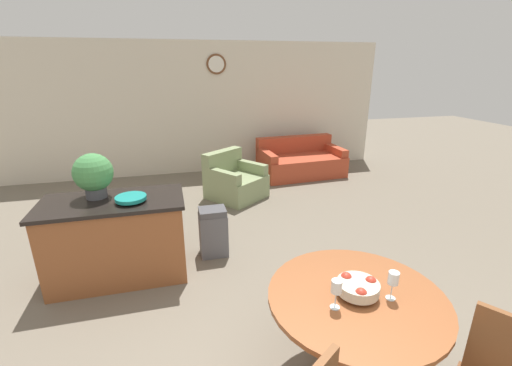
{
  "coord_description": "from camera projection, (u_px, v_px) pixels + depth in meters",
  "views": [
    {
      "loc": [
        -0.65,
        -1.0,
        2.26
      ],
      "look_at": [
        0.27,
        2.56,
        0.97
      ],
      "focal_mm": 24.0,
      "sensor_mm": 36.0,
      "label": 1
    }
  ],
  "objects": [
    {
      "name": "wall_back",
      "position": [
        199.0,
        109.0,
        7.15
      ],
      "size": [
        8.0,
        0.09,
        2.7
      ],
      "color": "beige",
      "rests_on": "ground_plane"
    },
    {
      "name": "dining_table",
      "position": [
        354.0,
        316.0,
        2.38
      ],
      "size": [
        1.21,
        1.21,
        0.77
      ],
      "color": "brown",
      "rests_on": "ground_plane"
    },
    {
      "name": "fruit_bowl",
      "position": [
        358.0,
        287.0,
        2.3
      ],
      "size": [
        0.28,
        0.28,
        0.13
      ],
      "color": "#B7B29E",
      "rests_on": "dining_table"
    },
    {
      "name": "wine_glass_left",
      "position": [
        337.0,
        288.0,
        2.16
      ],
      "size": [
        0.07,
        0.07,
        0.21
      ],
      "color": "silver",
      "rests_on": "dining_table"
    },
    {
      "name": "wine_glass_right",
      "position": [
        393.0,
        279.0,
        2.24
      ],
      "size": [
        0.07,
        0.07,
        0.21
      ],
      "color": "silver",
      "rests_on": "dining_table"
    },
    {
      "name": "kitchen_island",
      "position": [
        117.0,
        239.0,
        3.71
      ],
      "size": [
        1.46,
        0.73,
        0.91
      ],
      "color": "brown",
      "rests_on": "ground_plane"
    },
    {
      "name": "teal_bowl",
      "position": [
        131.0,
        198.0,
        3.5
      ],
      "size": [
        0.31,
        0.31,
        0.06
      ],
      "color": "teal",
      "rests_on": "kitchen_island"
    },
    {
      "name": "potted_plant",
      "position": [
        93.0,
        174.0,
        3.55
      ],
      "size": [
        0.4,
        0.4,
        0.48
      ],
      "color": "#4C4C51",
      "rests_on": "kitchen_island"
    },
    {
      "name": "trash_bin",
      "position": [
        213.0,
        232.0,
        4.19
      ],
      "size": [
        0.33,
        0.27,
        0.61
      ],
      "color": "#56565B",
      "rests_on": "ground_plane"
    },
    {
      "name": "couch",
      "position": [
        300.0,
        162.0,
        7.29
      ],
      "size": [
        1.76,
        1.09,
        0.76
      ],
      "rotation": [
        0.0,
        0.0,
        0.06
      ],
      "color": "#B24228",
      "rests_on": "ground_plane"
    },
    {
      "name": "armchair",
      "position": [
        235.0,
        182.0,
        6.03
      ],
      "size": [
        1.17,
        1.17,
        0.8
      ],
      "rotation": [
        0.0,
        0.0,
        0.63
      ],
      "color": "gray",
      "rests_on": "ground_plane"
    }
  ]
}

